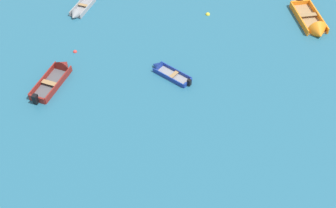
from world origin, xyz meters
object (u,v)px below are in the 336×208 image
Objects in this scene: rowboat_grey_foreground_center at (79,11)px; rowboat_deep_blue_far_back at (164,70)px; rowboat_maroon_cluster_outer at (58,74)px; rowboat_orange_outer_right at (314,26)px; mooring_buoy_between_boats_left at (75,52)px; mooring_buoy_central at (208,15)px.

rowboat_grey_foreground_center is 9.86m from rowboat_deep_blue_far_back.
rowboat_maroon_cluster_outer is at bearing -164.09° from rowboat_deep_blue_far_back.
rowboat_orange_outer_right reaches higher than rowboat_grey_foreground_center.
rowboat_orange_outer_right is at bearing 35.35° from rowboat_deep_blue_far_back.
rowboat_deep_blue_far_back is at bearing -33.17° from rowboat_grey_foreground_center.
rowboat_grey_foreground_center is at bearing -174.10° from rowboat_orange_outer_right.
rowboat_deep_blue_far_back is at bearing -5.93° from mooring_buoy_between_boats_left.
rowboat_grey_foreground_center is 1.04× the size of rowboat_deep_blue_far_back.
rowboat_maroon_cluster_outer reaches higher than rowboat_deep_blue_far_back.
rowboat_maroon_cluster_outer is 1.29× the size of rowboat_grey_foreground_center.
mooring_buoy_between_boats_left is at bearing -142.88° from mooring_buoy_central.
rowboat_maroon_cluster_outer is at bearing -94.58° from mooring_buoy_between_boats_left.
mooring_buoy_central is (9.05, 9.41, -0.22)m from rowboat_maroon_cluster_outer.
rowboat_grey_foreground_center is at bearing -168.93° from mooring_buoy_central.
mooring_buoy_central is (10.23, 2.00, -0.17)m from rowboat_grey_foreground_center.
rowboat_deep_blue_far_back is 8.93× the size of mooring_buoy_central.
rowboat_maroon_cluster_outer is at bearing -80.94° from rowboat_grey_foreground_center.
mooring_buoy_central is at bearing 11.07° from rowboat_grey_foreground_center.
rowboat_orange_outer_right is 16.74× the size of mooring_buoy_between_boats_left.
rowboat_orange_outer_right is at bearing -0.57° from mooring_buoy_central.
mooring_buoy_between_boats_left is at bearing -158.96° from rowboat_orange_outer_right.
rowboat_deep_blue_far_back is 10.93× the size of mooring_buoy_between_boats_left.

